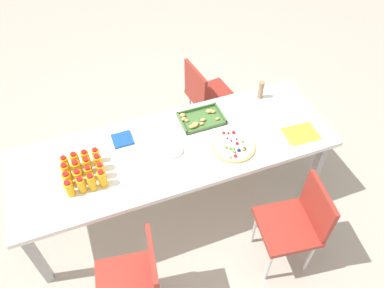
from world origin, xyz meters
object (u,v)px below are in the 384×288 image
(juice_bottle_15, at_px, (96,155))
(juice_bottle_5, at_px, (79,177))
(snack_tray, at_px, (200,119))
(plate_stack, at_px, (172,150))
(fruit_pizza, at_px, (234,146))
(juice_bottle_6, at_px, (89,174))
(cardboard_tube, at_px, (261,90))
(party_table, at_px, (175,152))
(juice_bottle_14, at_px, (86,158))
(juice_bottle_13, at_px, (75,161))
(paper_folder, at_px, (301,134))
(juice_bottle_1, at_px, (81,185))
(juice_bottle_7, at_px, (101,171))
(juice_bottle_9, at_px, (77,169))
(chair_near_right, at_px, (297,221))
(juice_bottle_0, at_px, (69,189))
(napkin_stack, at_px, (122,139))
(juice_bottle_2, at_px, (92,182))
(juice_bottle_12, at_px, (65,163))
(chair_far_right, at_px, (206,95))
(juice_bottle_10, at_px, (88,166))
(juice_bottle_4, at_px, (68,180))
(chair_near_left, at_px, (137,279))
(juice_bottle_11, at_px, (98,163))
(juice_bottle_3, at_px, (102,178))
(juice_bottle_8, at_px, (66,171))

(juice_bottle_15, bearing_deg, juice_bottle_5, -135.10)
(snack_tray, distance_m, plate_stack, 0.39)
(juice_bottle_5, relative_size, juice_bottle_15, 1.00)
(fruit_pizza, height_order, snack_tray, fruit_pizza)
(juice_bottle_6, bearing_deg, cardboard_tube, 13.33)
(party_table, distance_m, juice_bottle_14, 0.66)
(juice_bottle_6, distance_m, juice_bottle_14, 0.14)
(juice_bottle_13, distance_m, plate_stack, 0.69)
(juice_bottle_5, xyz_separation_m, paper_folder, (1.69, -0.14, -0.06))
(juice_bottle_1, height_order, juice_bottle_7, juice_bottle_7)
(juice_bottle_1, relative_size, juice_bottle_9, 1.00)
(chair_near_right, bearing_deg, juice_bottle_1, 73.11)
(juice_bottle_1, distance_m, cardboard_tube, 1.64)
(juice_bottle_15, distance_m, cardboard_tube, 1.45)
(fruit_pizza, xyz_separation_m, cardboard_tube, (0.45, 0.44, 0.07))
(party_table, distance_m, juice_bottle_9, 0.73)
(juice_bottle_0, distance_m, napkin_stack, 0.58)
(juice_bottle_0, xyz_separation_m, napkin_stack, (0.44, 0.37, -0.06))
(juice_bottle_6, bearing_deg, juice_bottle_2, -87.01)
(juice_bottle_2, relative_size, juice_bottle_12, 1.10)
(juice_bottle_9, relative_size, cardboard_tube, 0.84)
(juice_bottle_1, xyz_separation_m, juice_bottle_2, (0.07, -0.01, 0.01))
(snack_tray, bearing_deg, cardboard_tube, 8.03)
(snack_tray, bearing_deg, chair_far_right, 62.39)
(party_table, bearing_deg, juice_bottle_10, -179.35)
(chair_near_right, height_order, cardboard_tube, cardboard_tube)
(juice_bottle_4, relative_size, juice_bottle_10, 0.93)
(juice_bottle_15, bearing_deg, cardboard_tube, 8.40)
(juice_bottle_12, bearing_deg, juice_bottle_5, -66.25)
(napkin_stack, bearing_deg, chair_near_left, -100.00)
(juice_bottle_2, height_order, cardboard_tube, cardboard_tube)
(snack_tray, bearing_deg, juice_bottle_11, -166.12)
(juice_bottle_3, relative_size, juice_bottle_5, 1.13)
(juice_bottle_9, bearing_deg, napkin_stack, 30.46)
(juice_bottle_3, xyz_separation_m, juice_bottle_9, (-0.15, 0.15, -0.01))
(chair_near_right, height_order, napkin_stack, chair_near_right)
(party_table, height_order, juice_bottle_4, juice_bottle_4)
(party_table, bearing_deg, juice_bottle_11, -179.24)
(juice_bottle_2, bearing_deg, cardboard_tube, 16.40)
(chair_far_right, distance_m, juice_bottle_9, 1.49)
(juice_bottle_7, xyz_separation_m, paper_folder, (1.53, -0.13, -0.06))
(chair_far_right, bearing_deg, juice_bottle_8, -69.51)
(juice_bottle_11, distance_m, juice_bottle_12, 0.24)
(juice_bottle_6, height_order, cardboard_tube, cardboard_tube)
(juice_bottle_13, height_order, paper_folder, juice_bottle_13)
(juice_bottle_3, bearing_deg, juice_bottle_13, 123.57)
(chair_near_right, bearing_deg, juice_bottle_6, 69.24)
(juice_bottle_7, height_order, juice_bottle_11, juice_bottle_11)
(juice_bottle_8, xyz_separation_m, paper_folder, (1.76, -0.22, -0.06))
(juice_bottle_2, distance_m, napkin_stack, 0.48)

